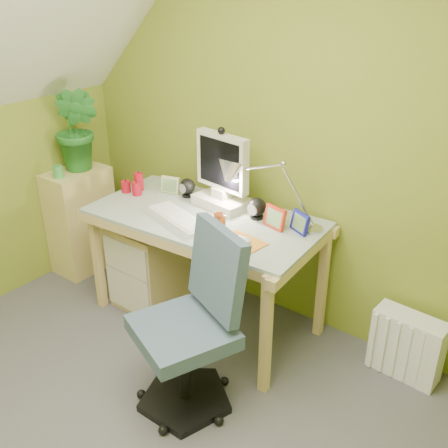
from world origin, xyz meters
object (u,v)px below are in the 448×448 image
Objects in this scene: desk_lamp at (287,179)px; potted_plant at (78,129)px; desk at (205,269)px; task_chair at (183,330)px; monitor at (222,164)px; side_ledge at (81,220)px; radiator at (407,346)px.

desk_lamp is 0.94× the size of potted_plant.
task_chair reaches higher than desk.
task_chair is at bearing -63.20° from desk.
desk_lamp is at bearing 107.24° from task_chair.
monitor is 1.34m from side_ledge.
task_chair reaches higher than radiator.
side_ledge is at bearing -179.18° from task_chair.
task_chair is at bearing -89.40° from desk_lamp.
desk is 2.48× the size of desk_lamp.
monitor is 1.15m from potted_plant.
radiator is (2.38, 0.31, -0.20)m from side_ledge.
task_chair is at bearing -21.42° from side_ledge.
monitor reaches higher than side_ledge.
desk_lamp is 1.60m from potted_plant.
desk_lamp reaches higher than desk.
potted_plant is (-1.59, -0.16, 0.05)m from desk_lamp.
monitor is 0.58× the size of task_chair.
task_chair is at bearing -129.25° from radiator.
potted_plant is 2.53m from radiator.
monitor is (0.00, 0.18, 0.65)m from desk.
potted_plant is at bearing 178.89° from task_chair.
side_ledge is (-1.16, -0.21, -0.63)m from monitor.
desk_lamp is at bearing 7.55° from side_ledge.
desk is at bearing 142.90° from task_chair.
desk is at bearing -0.82° from potted_plant.
potted_plant is at bearing 175.33° from desk.
desk is at bearing -152.59° from desk_lamp.
desk_lamp is at bearing 5.89° from potted_plant.
radiator is at bearing 6.39° from potted_plant.
potted_plant is 1.56× the size of radiator.
side_ledge is at bearing -162.68° from monitor.
desk_lamp is 0.99m from task_chair.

